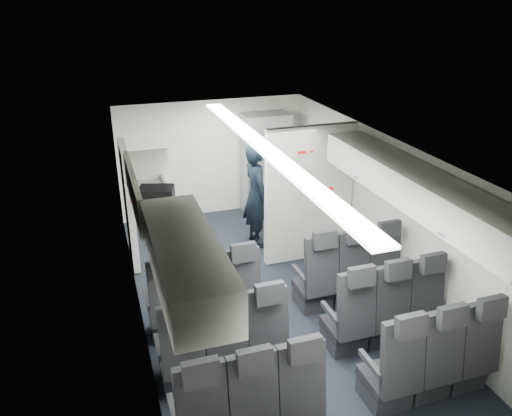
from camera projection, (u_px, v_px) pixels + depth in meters
cabin_shell at (265, 221)px, 6.56m from camera, size 3.41×6.01×2.16m
seat_row_front at (279, 289)px, 6.38m from camera, size 3.33×0.56×1.24m
seat_row_mid at (307, 331)px, 5.60m from camera, size 3.33×0.56×1.24m
seat_row_rear at (344, 386)px, 4.81m from camera, size 3.33×0.56×1.24m
overhead_bin_left_rear at (186, 260)px, 4.12m from camera, size 0.53×1.80×0.40m
overhead_bin_left_front_open at (154, 198)px, 5.68m from camera, size 0.64×1.70×0.72m
overhead_bin_right_rear at (466, 217)px, 4.92m from camera, size 0.53×1.80×0.40m
overhead_bin_right_front at (374, 163)px, 6.45m from camera, size 0.53×1.70×0.40m
bulkhead_partition at (309, 194)px, 7.55m from camera, size 1.40×0.15×2.13m
galley_unit at (266, 164)px, 9.27m from camera, size 0.85×0.52×1.90m
boarding_door at (129, 204)px, 7.51m from camera, size 0.12×1.27×1.86m
flight_attendant at (256, 195)px, 8.09m from camera, size 0.45×0.65×1.73m
carry_on_bag at (157, 197)px, 5.62m from camera, size 0.44×0.36×0.23m
papers at (268, 183)px, 8.01m from camera, size 0.18×0.08×0.13m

